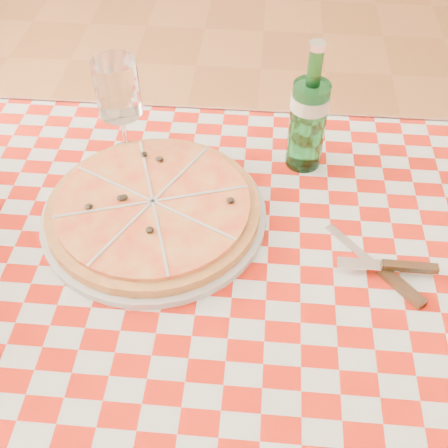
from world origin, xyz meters
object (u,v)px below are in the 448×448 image
object	(u,v)px
dining_table	(233,315)
pizza_plate	(153,208)
water_bottle	(310,108)
wine_glass	(121,111)

from	to	relation	value
dining_table	pizza_plate	world-z (taller)	pizza_plate
dining_table	water_bottle	world-z (taller)	water_bottle
dining_table	pizza_plate	xyz separation A→B (m)	(-0.15, 0.12, 0.12)
dining_table	pizza_plate	distance (m)	0.23
dining_table	wine_glass	distance (m)	0.42
pizza_plate	water_bottle	xyz separation A→B (m)	(0.25, 0.17, 0.10)
pizza_plate	wine_glass	bearing A→B (deg)	116.15
water_bottle	wine_glass	xyz separation A→B (m)	(-0.34, -0.01, -0.02)
dining_table	pizza_plate	size ratio (longest dim) A/B	3.13
pizza_plate	dining_table	bearing A→B (deg)	-39.71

